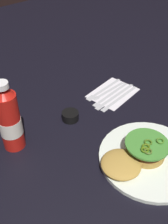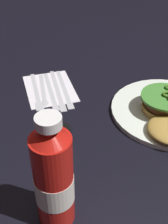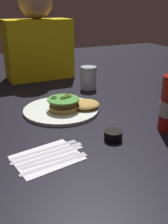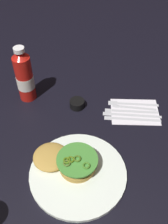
{
  "view_description": "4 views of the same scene",
  "coord_description": "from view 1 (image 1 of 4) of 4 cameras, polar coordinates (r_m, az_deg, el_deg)",
  "views": [
    {
      "loc": [
        0.39,
        0.3,
        0.6
      ],
      "look_at": [
        -0.04,
        -0.18,
        0.07
      ],
      "focal_mm": 42.24,
      "sensor_mm": 36.0,
      "label": 1
    },
    {
      "loc": [
        0.5,
        -0.26,
        0.48
      ],
      "look_at": [
        -0.05,
        -0.19,
        0.06
      ],
      "focal_mm": 47.67,
      "sensor_mm": 36.0,
      "label": 2
    },
    {
      "loc": [
        -0.44,
        -0.87,
        0.4
      ],
      "look_at": [
        -0.09,
        -0.15,
        0.07
      ],
      "focal_mm": 42.11,
      "sensor_mm": 36.0,
      "label": 3
    },
    {
      "loc": [
        -0.19,
        0.46,
        0.71
      ],
      "look_at": [
        -0.08,
        -0.16,
        0.06
      ],
      "focal_mm": 41.46,
      "sensor_mm": 36.0,
      "label": 4
    }
  ],
  "objects": [
    {
      "name": "butter_knife",
      "position": [
        1.01,
        6.3,
        3.22
      ],
      "size": [
        0.22,
        0.04,
        0.0
      ],
      "color": "silver",
      "rests_on": "napkin"
    },
    {
      "name": "dinner_plate",
      "position": [
        0.8,
        14.11,
        -9.59
      ],
      "size": [
        0.3,
        0.3,
        0.01
      ],
      "primitive_type": "cylinder",
      "color": "white",
      "rests_on": "ground_plane"
    },
    {
      "name": "fork_utensil",
      "position": [
        1.04,
        3.82,
        4.71
      ],
      "size": [
        0.2,
        0.04,
        0.0
      ],
      "color": "silver",
      "rests_on": "napkin"
    },
    {
      "name": "ketchup_bottle",
      "position": [
        0.78,
        -15.86,
        -1.69
      ],
      "size": [
        0.07,
        0.07,
        0.23
      ],
      "color": "red",
      "rests_on": "ground_plane"
    },
    {
      "name": "ground_plane",
      "position": [
        0.77,
        7.07,
        -11.71
      ],
      "size": [
        3.0,
        3.0,
        0.0
      ],
      "primitive_type": "plane",
      "color": "black"
    },
    {
      "name": "spoon_utensil",
      "position": [
        1.03,
        4.35,
        4.12
      ],
      "size": [
        0.18,
        0.03,
        0.0
      ],
      "color": "silver",
      "rests_on": "napkin"
    },
    {
      "name": "condiment_cup",
      "position": [
        0.9,
        -2.99,
        -0.84
      ],
      "size": [
        0.06,
        0.06,
        0.03
      ],
      "primitive_type": "cylinder",
      "color": "black",
      "rests_on": "ground_plane"
    },
    {
      "name": "burger_sandwich",
      "position": [
        0.77,
        11.41,
        -8.94
      ],
      "size": [
        0.21,
        0.13,
        0.05
      ],
      "color": "#B58C3D",
      "rests_on": "dinner_plate"
    },
    {
      "name": "napkin",
      "position": [
        1.04,
        6.3,
        4.15
      ],
      "size": [
        0.2,
        0.16,
        0.0
      ],
      "primitive_type": "cube",
      "rotation": [
        0.0,
        0.0,
        0.15
      ],
      "color": "white",
      "rests_on": "ground_plane"
    },
    {
      "name": "table_knife",
      "position": [
        1.0,
        7.3,
        2.78
      ],
      "size": [
        0.21,
        0.04,
        0.0
      ],
      "color": "silver",
      "rests_on": "napkin"
    },
    {
      "name": "steak_knife",
      "position": [
        1.02,
        5.42,
        3.69
      ],
      "size": [
        0.2,
        0.04,
        0.0
      ],
      "color": "silver",
      "rests_on": "napkin"
    }
  ]
}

